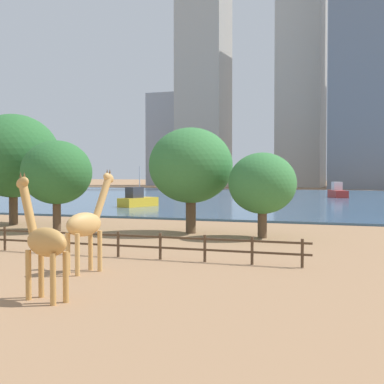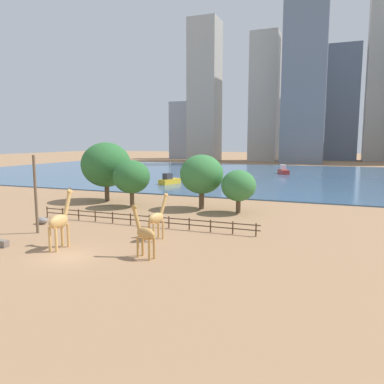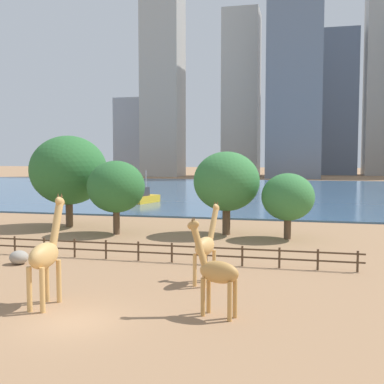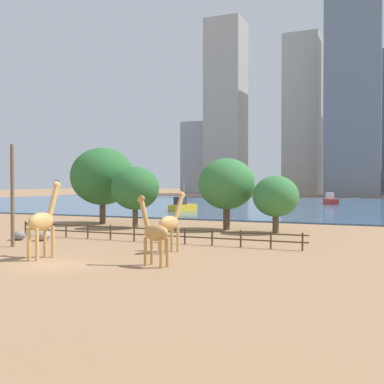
% 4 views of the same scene
% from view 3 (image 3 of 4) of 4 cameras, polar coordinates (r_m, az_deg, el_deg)
% --- Properties ---
extents(ground_plane, '(400.00, 400.00, 0.00)m').
position_cam_3_polar(ground_plane, '(98.80, 7.73, 0.18)').
color(ground_plane, '#9E7551').
extents(harbor_water, '(180.00, 86.00, 0.20)m').
position_cam_3_polar(harbor_water, '(95.81, 7.56, 0.12)').
color(harbor_water, '#3D6084').
rests_on(harbor_water, ground).
extents(giraffe_tall, '(1.19, 2.98, 4.44)m').
position_cam_3_polar(giraffe_tall, '(26.56, 1.66, -6.37)').
color(giraffe_tall, tan).
rests_on(giraffe_tall, ground).
extents(giraffe_companion, '(2.62, 1.29, 4.31)m').
position_cam_3_polar(giraffe_companion, '(21.19, 2.87, -9.37)').
color(giraffe_companion, '#C18C47').
rests_on(giraffe_companion, ground).
extents(giraffe_young, '(0.98, 3.28, 5.20)m').
position_cam_3_polar(giraffe_young, '(23.55, -16.93, -7.10)').
color(giraffe_young, tan).
rests_on(giraffe_young, ground).
extents(boulder_by_pole, '(1.20, 1.19, 0.89)m').
position_cam_3_polar(boulder_by_pole, '(33.39, -19.83, -7.29)').
color(boulder_by_pole, gray).
rests_on(boulder_by_pole, ground).
extents(enclosure_fence, '(26.12, 0.14, 1.30)m').
position_cam_3_polar(enclosure_fence, '(32.17, -4.21, -6.90)').
color(enclosure_fence, '#4C3826').
rests_on(enclosure_fence, ground).
extents(tree_left_large, '(4.44, 4.44, 5.57)m').
position_cam_3_polar(tree_left_large, '(41.19, 11.30, -0.60)').
color(tree_left_large, brown).
rests_on(tree_left_large, ground).
extents(tree_center_broad, '(7.53, 7.53, 9.00)m').
position_cam_3_polar(tree_center_broad, '(48.86, -14.43, 2.50)').
color(tree_center_broad, brown).
rests_on(tree_center_broad, ground).
extents(tree_right_tall, '(5.86, 5.86, 7.40)m').
position_cam_3_polar(tree_right_tall, '(42.71, 4.12, 1.25)').
color(tree_right_tall, brown).
rests_on(tree_right_tall, ground).
extents(tree_left_small, '(5.14, 5.14, 6.59)m').
position_cam_3_polar(tree_left_small, '(43.34, -8.99, 0.60)').
color(tree_left_small, brown).
rests_on(tree_left_small, ground).
extents(boat_ferry, '(3.89, 5.95, 2.46)m').
position_cam_3_polar(boat_ferry, '(100.41, 11.16, 0.80)').
color(boat_ferry, '#B22D28').
rests_on(boat_ferry, harbor_water).
extents(boat_sailboat, '(3.22, 5.57, 4.73)m').
position_cam_3_polar(boat_sailboat, '(70.17, -5.65, -0.65)').
color(boat_sailboat, gold).
rests_on(boat_sailboat, harbor_water).
extents(skyline_block_central, '(17.94, 8.79, 52.98)m').
position_cam_3_polar(skyline_block_central, '(187.72, 16.28, 10.08)').
color(skyline_block_central, slate).
rests_on(skyline_block_central, ground).
extents(skyline_tower_glass, '(16.92, 8.01, 91.11)m').
position_cam_3_polar(skyline_tower_glass, '(158.66, 12.11, 18.26)').
color(skyline_tower_glass, slate).
rests_on(skyline_tower_glass, ground).
extents(skyline_block_right, '(13.25, 10.14, 28.79)m').
position_cam_3_polar(skyline_block_right, '(186.65, -6.86, 6.53)').
color(skyline_block_right, '#939EAD').
rests_on(skyline_block_right, ground).
extents(skyline_tower_short, '(13.18, 12.45, 63.35)m').
position_cam_3_polar(skyline_tower_short, '(170.42, -3.47, 12.60)').
color(skyline_tower_short, '#ADA89E').
rests_on(skyline_tower_short, ground).
extents(skyline_block_wide, '(12.45, 12.59, 57.04)m').
position_cam_3_polar(skyline_block_wide, '(172.62, 5.87, 11.43)').
color(skyline_block_wide, '#B7B2A8').
rests_on(skyline_block_wide, ground).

